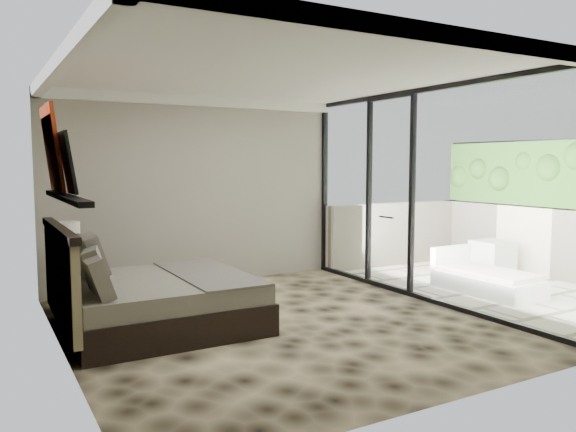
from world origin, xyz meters
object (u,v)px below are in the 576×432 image
nightstand (70,291)px  ottoman (492,257)px  bed (150,299)px  lounger (484,280)px  table_lamp (67,239)px

nightstand → ottoman: bearing=-6.4°
bed → nightstand: 1.41m
bed → lounger: 4.64m
bed → ottoman: bearing=2.7°
ottoman → bed: bearing=-177.3°
lounger → table_lamp: bearing=159.4°
bed → table_lamp: bed is taller
table_lamp → ottoman: table_lamp is taller
nightstand → table_lamp: (-0.02, 0.01, 0.66)m
nightstand → table_lamp: 0.66m
bed → table_lamp: bearing=118.4°
nightstand → lounger: bearing=-17.0°
bed → nightstand: size_ratio=4.33×
bed → ottoman: 5.75m
table_lamp → lounger: table_lamp is taller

